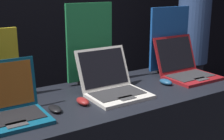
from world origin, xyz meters
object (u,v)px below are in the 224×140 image
at_px(mouse_front, 55,109).
at_px(laptop_back, 186,68).
at_px(mouse_middle, 83,101).
at_px(mouse_back, 166,82).
at_px(laptop_front, 8,106).
at_px(person_bystander, 192,55).
at_px(promo_stand_back, 169,41).
at_px(promo_stand_middle, 90,45).
at_px(laptop_middle, 114,84).

bearing_deg(mouse_front, laptop_back, 4.96).
height_order(mouse_middle, mouse_back, same).
xyz_separation_m(laptop_front, person_bystander, (1.96, 0.62, -0.09)).
relative_size(mouse_middle, mouse_back, 1.03).
relative_size(promo_stand_back, person_bystander, 0.30).
bearing_deg(laptop_front, mouse_middle, -3.96).
height_order(mouse_middle, promo_stand_middle, promo_stand_middle).
bearing_deg(person_bystander, laptop_front, -162.52).
xyz_separation_m(mouse_front, laptop_middle, (0.41, 0.06, 0.05)).
distance_m(laptop_middle, promo_stand_back, 0.71).
xyz_separation_m(mouse_back, promo_stand_back, (0.25, 0.25, 0.22)).
relative_size(mouse_middle, promo_stand_back, 0.22).
bearing_deg(mouse_back, mouse_middle, -178.19).
distance_m(laptop_back, promo_stand_back, 0.26).
relative_size(mouse_front, laptop_middle, 0.31).
bearing_deg(promo_stand_middle, mouse_middle, -125.40).
bearing_deg(person_bystander, mouse_back, -145.48).
distance_m(mouse_middle, laptop_back, 0.90).
relative_size(laptop_front, mouse_middle, 3.21).
distance_m(promo_stand_middle, mouse_back, 0.57).
distance_m(laptop_front, mouse_front, 0.24).
xyz_separation_m(mouse_middle, promo_stand_back, (0.89, 0.27, 0.22)).
bearing_deg(laptop_back, promo_stand_middle, 158.48).
bearing_deg(mouse_front, laptop_front, 170.89).
relative_size(laptop_middle, mouse_back, 3.52).
height_order(laptop_middle, person_bystander, person_bystander).
height_order(promo_stand_middle, mouse_back, promo_stand_middle).
height_order(laptop_middle, promo_stand_middle, promo_stand_middle).
bearing_deg(mouse_middle, laptop_middle, 12.09).
distance_m(laptop_front, mouse_middle, 0.41).
xyz_separation_m(laptop_middle, mouse_middle, (-0.24, -0.05, -0.04)).
bearing_deg(person_bystander, laptop_back, -139.70).
relative_size(laptop_front, mouse_front, 3.05).
xyz_separation_m(mouse_back, person_bystander, (0.91, 0.63, -0.04)).
distance_m(laptop_front, laptop_middle, 0.65).
distance_m(laptop_back, person_bystander, 0.87).
xyz_separation_m(mouse_front, mouse_back, (0.82, 0.03, 0.00)).
height_order(laptop_back, mouse_back, laptop_back).
distance_m(mouse_front, mouse_back, 0.82).
height_order(mouse_front, laptop_middle, laptop_middle).
bearing_deg(laptop_middle, laptop_back, 2.78).
distance_m(mouse_back, promo_stand_back, 0.41).
bearing_deg(promo_stand_middle, laptop_back, -21.52).
height_order(laptop_front, laptop_middle, laptop_front).
bearing_deg(laptop_middle, laptop_front, -177.91).
bearing_deg(laptop_back, mouse_back, -165.67).
height_order(mouse_middle, laptop_back, laptop_back).
bearing_deg(promo_stand_middle, promo_stand_back, -6.07).
bearing_deg(laptop_front, laptop_back, 2.44).
relative_size(laptop_front, laptop_middle, 0.94).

